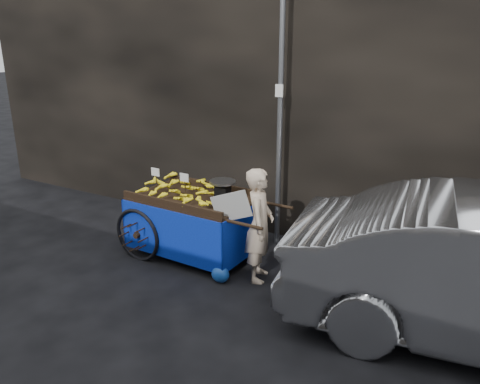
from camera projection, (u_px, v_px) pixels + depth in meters
The scene contains 6 objects.
ground at pixel (217, 271), 6.58m from camera, with size 80.00×80.00×0.00m, color black.
building_wall at pixel (319, 77), 7.75m from camera, with size 13.50×2.00×5.00m.
street_pole at pixel (280, 118), 6.88m from camera, with size 0.12×0.10×4.00m.
banana_cart at pixel (190, 203), 6.90m from camera, with size 2.45×1.25×1.31m.
vendor at pixel (259, 225), 6.16m from camera, with size 0.87×0.66×1.55m.
plastic_bag at pixel (220, 274), 6.25m from camera, with size 0.25×0.20×0.23m, color #174BB0.
Camera 1 is at (3.22, -4.96, 3.12)m, focal length 35.00 mm.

